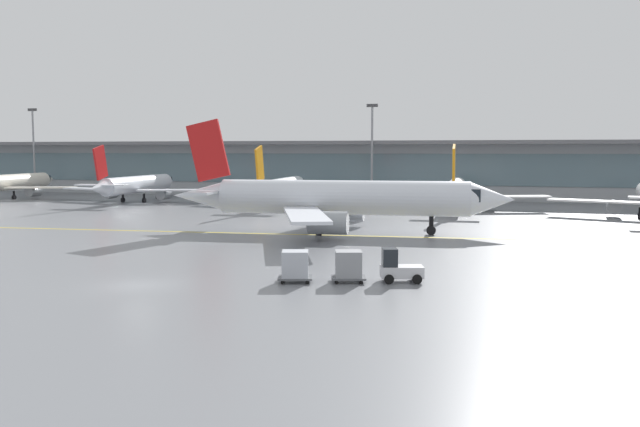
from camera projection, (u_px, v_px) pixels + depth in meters
name	position (u px, v px, depth m)	size (l,w,h in m)	color
ground_plane	(138.00, 285.00, 41.22)	(400.00, 400.00, 0.00)	slate
taxiway_centreline_stripe	(338.00, 235.00, 65.33)	(110.00, 0.36, 0.01)	yellow
terminal_concourse	(389.00, 169.00, 117.10)	(189.29, 11.00, 9.60)	#9EA3A8
gate_airplane_0	(8.00, 183.00, 113.82)	(24.65, 26.63, 8.82)	silver
gate_airplane_1	(137.00, 185.00, 107.06)	(24.71, 26.62, 8.82)	silver
gate_airplane_2	(281.00, 188.00, 99.01)	(24.39, 26.32, 8.71)	white
gate_airplane_3	(455.00, 190.00, 92.58)	(24.70, 26.62, 8.82)	white
taxiing_regional_jet	(339.00, 199.00, 67.01)	(33.86, 31.32, 11.21)	silver
baggage_tug	(398.00, 268.00, 42.24)	(2.89, 2.22, 2.10)	silver
cargo_dolly_lead	(348.00, 265.00, 42.21)	(2.47, 2.14, 1.94)	#595B60
cargo_dolly_trailing	(295.00, 265.00, 42.19)	(2.47, 2.14, 1.94)	#595B60
apron_light_mast_0	(34.00, 147.00, 127.91)	(1.80, 0.36, 15.76)	gray
apron_light_mast_1	(372.00, 148.00, 110.35)	(1.80, 0.36, 15.42)	gray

